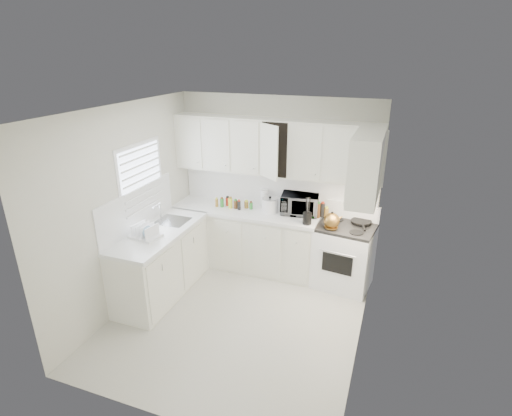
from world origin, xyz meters
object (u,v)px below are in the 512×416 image
at_px(microwave, 300,202).
at_px(rice_cooker, 270,204).
at_px(stove, 344,248).
at_px(dish_rack, 145,230).
at_px(tea_kettle, 332,220).
at_px(utensil_crock, 308,210).

bearing_deg(microwave, rice_cooker, -177.24).
bearing_deg(microwave, stove, -21.85).
xyz_separation_m(microwave, dish_rack, (-1.65, -1.45, -0.08)).
xyz_separation_m(tea_kettle, microwave, (-0.53, 0.33, 0.07)).
relative_size(stove, utensil_crock, 2.96).
height_order(utensil_crock, dish_rack, utensil_crock).
relative_size(utensil_crock, dish_rack, 1.09).
height_order(microwave, rice_cooker, microwave).
distance_m(tea_kettle, dish_rack, 2.45).
relative_size(tea_kettle, microwave, 0.50).
xyz_separation_m(stove, microwave, (-0.71, 0.17, 0.54)).
bearing_deg(dish_rack, microwave, 48.64).
bearing_deg(stove, tea_kettle, -130.85).
distance_m(stove, rice_cooker, 1.24).
xyz_separation_m(rice_cooker, dish_rack, (-1.23, -1.37, -0.02)).
xyz_separation_m(rice_cooker, utensil_crock, (0.62, -0.25, 0.08)).
relative_size(tea_kettle, rice_cooker, 1.10).
bearing_deg(tea_kettle, microwave, 129.85).
bearing_deg(rice_cooker, stove, -19.38).
distance_m(rice_cooker, dish_rack, 1.84).
bearing_deg(microwave, tea_kettle, -40.36).
height_order(tea_kettle, dish_rack, tea_kettle).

